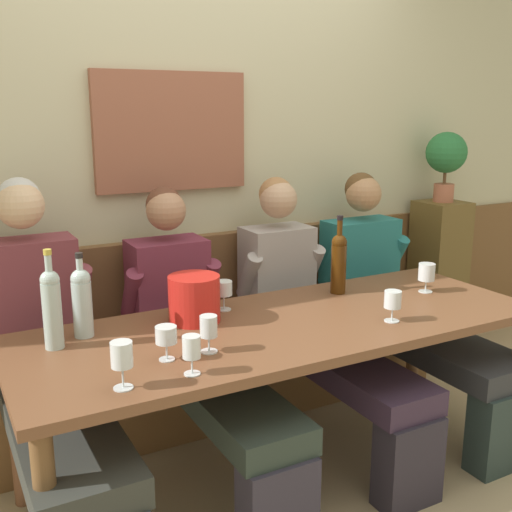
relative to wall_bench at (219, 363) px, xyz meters
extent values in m
cube|color=tan|center=(0.00, -0.83, -0.29)|extent=(6.80, 6.80, 0.02)
cube|color=beige|center=(0.00, 0.26, 1.12)|extent=(6.80, 0.08, 2.80)
cube|color=#925540|center=(-0.15, 0.20, 1.20)|extent=(0.80, 0.04, 0.59)
cube|color=brown|center=(0.00, 0.21, 0.19)|extent=(6.80, 0.03, 0.94)
cube|color=brown|center=(0.00, -0.02, -0.06)|extent=(2.55, 0.42, 0.44)
cube|color=brown|center=(0.00, -0.02, 0.18)|extent=(2.50, 0.39, 0.05)
cube|color=brown|center=(0.00, 0.17, 0.43)|extent=(2.55, 0.04, 0.45)
cube|color=brown|center=(0.00, -0.68, 0.42)|extent=(2.25, 0.83, 0.04)
cylinder|color=brown|center=(-1.06, -0.33, 0.06)|extent=(0.07, 0.07, 0.68)
cylinder|color=brown|center=(1.06, -0.33, 0.06)|extent=(0.07, 0.07, 0.68)
cube|color=#30322D|center=(-0.93, -0.60, 0.15)|extent=(0.35, 1.08, 0.11)
cube|color=brown|center=(-0.93, -0.02, 0.49)|extent=(0.42, 0.21, 0.56)
sphere|color=#D9B089|center=(-0.93, -0.03, 0.92)|extent=(0.20, 0.20, 0.20)
sphere|color=beige|center=(-0.93, 0.00, 0.94)|extent=(0.18, 0.18, 0.18)
cylinder|color=brown|center=(-0.71, -0.06, 0.52)|extent=(0.08, 0.20, 0.27)
cube|color=#2F2B39|center=(-0.28, -1.09, -0.09)|extent=(0.28, 0.14, 0.38)
cube|color=#2A362F|center=(-0.28, -0.60, 0.15)|extent=(0.31, 1.08, 0.11)
cube|color=maroon|center=(-0.28, -0.02, 0.45)|extent=(0.37, 0.23, 0.49)
sphere|color=#AB795A|center=(-0.28, -0.03, 0.84)|extent=(0.19, 0.19, 0.19)
sphere|color=brown|center=(-0.28, 0.00, 0.87)|extent=(0.18, 0.18, 0.18)
cylinder|color=maroon|center=(-0.48, -0.06, 0.47)|extent=(0.08, 0.20, 0.27)
cylinder|color=maroon|center=(-0.08, -0.06, 0.47)|extent=(0.08, 0.20, 0.27)
cube|color=#29242F|center=(0.34, -1.09, -0.09)|extent=(0.27, 0.14, 0.38)
cube|color=#332438|center=(0.34, -0.60, 0.15)|extent=(0.30, 1.08, 0.11)
cube|color=#9F9694|center=(0.34, -0.02, 0.46)|extent=(0.36, 0.23, 0.50)
sphere|color=tan|center=(0.34, -0.03, 0.85)|extent=(0.20, 0.20, 0.20)
sphere|color=#A07046|center=(0.34, 0.00, 0.88)|extent=(0.18, 0.18, 0.18)
cylinder|color=#9F9694|center=(0.15, -0.06, 0.48)|extent=(0.08, 0.20, 0.27)
cylinder|color=#9F9694|center=(0.53, -0.06, 0.48)|extent=(0.08, 0.20, 0.27)
cube|color=#273635|center=(0.90, -1.09, -0.09)|extent=(0.33, 0.14, 0.38)
cube|color=#2D2E33|center=(0.90, -0.60, 0.15)|extent=(0.36, 1.08, 0.11)
cube|color=#236F71|center=(0.90, -0.02, 0.45)|extent=(0.43, 0.21, 0.49)
sphere|color=#AE7D57|center=(0.90, -0.03, 0.85)|extent=(0.20, 0.20, 0.20)
sphere|color=brown|center=(0.90, 0.00, 0.87)|extent=(0.19, 0.19, 0.19)
cylinder|color=#236F71|center=(0.67, -0.06, 0.47)|extent=(0.08, 0.20, 0.27)
cylinder|color=#236F71|center=(1.13, -0.06, 0.47)|extent=(0.08, 0.20, 0.27)
cylinder|color=red|center=(-0.33, -0.48, 0.54)|extent=(0.22, 0.22, 0.20)
cylinder|color=#AEC4BE|center=(-0.91, -0.51, 0.57)|extent=(0.07, 0.07, 0.25)
sphere|color=#AEC4BE|center=(-0.91, -0.51, 0.71)|extent=(0.07, 0.07, 0.07)
cylinder|color=#AEC4BE|center=(-0.91, -0.51, 0.76)|extent=(0.03, 0.03, 0.09)
cylinder|color=gold|center=(-0.91, -0.51, 0.81)|extent=(0.03, 0.03, 0.02)
cylinder|color=#412308|center=(0.44, -0.43, 0.56)|extent=(0.07, 0.07, 0.24)
sphere|color=#412308|center=(0.44, -0.43, 0.69)|extent=(0.07, 0.07, 0.07)
cylinder|color=#412308|center=(0.44, -0.43, 0.75)|extent=(0.03, 0.03, 0.10)
cylinder|color=black|center=(0.44, -0.43, 0.81)|extent=(0.03, 0.03, 0.02)
cylinder|color=silver|center=(-0.79, -0.44, 0.55)|extent=(0.08, 0.08, 0.22)
sphere|color=silver|center=(-0.79, -0.44, 0.68)|extent=(0.08, 0.08, 0.08)
cylinder|color=silver|center=(-0.79, -0.44, 0.72)|extent=(0.03, 0.03, 0.07)
cylinder|color=black|center=(-0.79, -0.44, 0.77)|extent=(0.03, 0.03, 0.02)
cylinder|color=silver|center=(0.40, -0.88, 0.44)|extent=(0.06, 0.06, 0.00)
cylinder|color=silver|center=(0.40, -0.88, 0.47)|extent=(0.01, 0.01, 0.06)
cylinder|color=silver|center=(0.40, -0.88, 0.54)|extent=(0.07, 0.07, 0.07)
cylinder|color=silver|center=(0.83, -0.63, 0.44)|extent=(0.07, 0.07, 0.00)
cylinder|color=silver|center=(0.83, -0.63, 0.47)|extent=(0.01, 0.01, 0.06)
cylinder|color=silver|center=(0.83, -0.63, 0.54)|extent=(0.08, 0.08, 0.08)
cylinder|color=#E3D67F|center=(0.83, -0.63, 0.52)|extent=(0.07, 0.07, 0.04)
cylinder|color=silver|center=(-0.55, -0.97, 0.44)|extent=(0.06, 0.06, 0.00)
cylinder|color=silver|center=(-0.55, -0.97, 0.47)|extent=(0.01, 0.01, 0.06)
cylinder|color=silver|center=(-0.55, -0.97, 0.54)|extent=(0.06, 0.06, 0.08)
cylinder|color=silver|center=(-0.42, -0.82, 0.44)|extent=(0.06, 0.06, 0.00)
cylinder|color=silver|center=(-0.42, -0.82, 0.47)|extent=(0.01, 0.01, 0.06)
cylinder|color=silver|center=(-0.42, -0.82, 0.54)|extent=(0.06, 0.06, 0.08)
cylinder|color=#E1E17E|center=(-0.42, -0.82, 0.51)|extent=(0.06, 0.06, 0.02)
cylinder|color=silver|center=(-0.16, -0.41, 0.44)|extent=(0.06, 0.06, 0.00)
cylinder|color=silver|center=(-0.16, -0.41, 0.48)|extent=(0.01, 0.01, 0.06)
cylinder|color=silver|center=(-0.16, -0.41, 0.54)|extent=(0.08, 0.08, 0.06)
cylinder|color=#DFE489|center=(-0.16, -0.41, 0.52)|extent=(0.07, 0.07, 0.02)
cylinder|color=silver|center=(-0.79, -0.97, 0.44)|extent=(0.06, 0.06, 0.00)
cylinder|color=silver|center=(-0.79, -0.97, 0.48)|extent=(0.01, 0.01, 0.07)
cylinder|color=silver|center=(-0.79, -0.97, 0.56)|extent=(0.07, 0.07, 0.08)
cylinder|color=#F1E384|center=(-0.79, -0.97, 0.53)|extent=(0.06, 0.06, 0.03)
cylinder|color=silver|center=(-0.58, -0.81, 0.44)|extent=(0.06, 0.06, 0.00)
cylinder|color=silver|center=(-0.58, -0.81, 0.48)|extent=(0.01, 0.01, 0.06)
cylinder|color=silver|center=(-0.58, -0.81, 0.54)|extent=(0.08, 0.08, 0.06)
cylinder|color=#E3E482|center=(-0.58, -0.81, 0.51)|extent=(0.07, 0.07, 0.02)
cube|color=brown|center=(1.58, 0.03, 0.23)|extent=(0.28, 0.28, 1.03)
cylinder|color=#AE6348|center=(1.58, 0.03, 0.80)|extent=(0.12, 0.12, 0.11)
cylinder|color=brown|center=(1.58, 0.03, 0.91)|extent=(0.02, 0.02, 0.09)
sphere|color=#2A6F3A|center=(1.58, 0.03, 1.05)|extent=(0.25, 0.25, 0.25)
camera|label=1|loc=(-1.27, -2.76, 1.31)|focal=42.96mm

